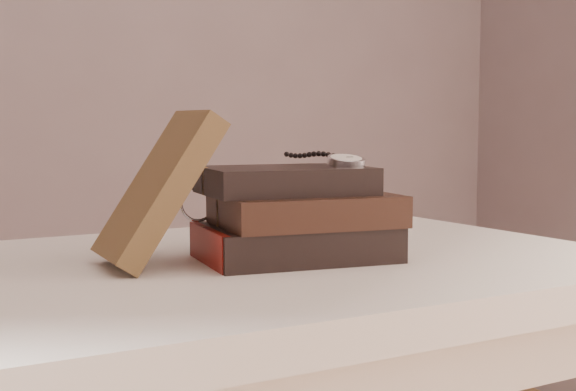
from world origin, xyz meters
TOP-DOWN VIEW (x-y plane):
  - table at (0.00, 0.35)m, footprint 1.00×0.60m
  - book_stack at (0.11, 0.32)m, footprint 0.24×0.19m
  - journal at (-0.05, 0.35)m, footprint 0.14×0.13m
  - pocket_watch at (0.16, 0.31)m, footprint 0.05×0.15m
  - eyeglasses at (0.04, 0.40)m, footprint 0.11×0.12m

SIDE VIEW (x-z plane):
  - table at x=0.00m, z-range 0.28..1.03m
  - book_stack at x=0.11m, z-range 0.75..0.85m
  - eyeglasses at x=0.04m, z-range 0.79..0.83m
  - journal at x=-0.05m, z-range 0.75..0.92m
  - pocket_watch at x=0.16m, z-range 0.86..0.87m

